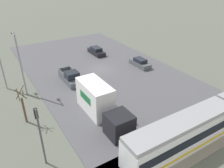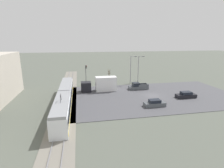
# 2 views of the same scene
# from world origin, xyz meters

# --- Properties ---
(ground_plane) EXTENTS (320.00, 320.00, 0.00)m
(ground_plane) POSITION_xyz_m (0.00, 0.00, 0.00)
(ground_plane) COLOR #565B51
(road_surface) EXTENTS (22.51, 41.37, 0.08)m
(road_surface) POSITION_xyz_m (0.00, 0.00, 0.04)
(road_surface) COLOR #4C4C51
(road_surface) RESTS_ON ground
(rail_bed) EXTENTS (74.72, 4.40, 0.22)m
(rail_bed) POSITION_xyz_m (0.00, 20.22, 0.05)
(rail_bed) COLOR gray
(rail_bed) RESTS_ON ground
(light_rail_tram) EXTENTS (24.83, 2.57, 4.57)m
(light_rail_tram) POSITION_xyz_m (-3.71, 20.22, 1.75)
(light_rail_tram) COLOR white
(light_rail_tram) RESTS_ON ground
(box_truck) EXTENTS (2.56, 9.18, 3.70)m
(box_truck) POSITION_xyz_m (6.40, 11.57, 1.79)
(box_truck) COLOR black
(box_truck) RESTS_ON ground
(pickup_truck) EXTENTS (2.05, 5.24, 1.85)m
(pickup_truck) POSITION_xyz_m (6.04, 1.54, 0.78)
(pickup_truck) COLOR #4C5156
(pickup_truck) RESTS_ON ground
(sedan_car_0) EXTENTS (1.79, 4.62, 1.44)m
(sedan_car_0) POSITION_xyz_m (-2.98, -7.03, 0.67)
(sedan_car_0) COLOR black
(sedan_car_0) RESTS_ON ground
(sedan_car_1) EXTENTS (1.70, 4.32, 1.41)m
(sedan_car_1) POSITION_xyz_m (-6.69, 2.41, 0.66)
(sedan_car_1) COLOR #4C5156
(sedan_car_1) RESTS_ON ground
(traffic_light_pole) EXTENTS (0.28, 0.47, 5.86)m
(traffic_light_pole) POSITION_xyz_m (14.05, 15.10, 3.76)
(traffic_light_pole) COLOR #47474C
(traffic_light_pole) RESTS_ON ground
(street_tree) EXTENTS (1.08, 0.90, 4.54)m
(street_tree) POSITION_xyz_m (14.15, 8.09, 2.06)
(street_tree) COLOR brown
(street_tree) RESTS_ON ground
(street_lamp_near_crossing) EXTENTS (0.36, 1.95, 8.47)m
(street_lamp_near_crossing) POSITION_xyz_m (12.69, 1.53, 4.87)
(street_lamp_near_crossing) COLOR gray
(street_lamp_near_crossing) RESTS_ON ground
(street_lamp_mid_block) EXTENTS (0.36, 1.95, 8.26)m
(street_lamp_mid_block) POSITION_xyz_m (14.79, -1.66, 4.76)
(street_lamp_mid_block) COLOR gray
(street_lamp_mid_block) RESTS_ON ground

